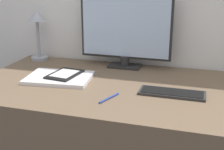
{
  "coord_description": "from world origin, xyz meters",
  "views": [
    {
      "loc": [
        0.36,
        -1.27,
        1.26
      ],
      "look_at": [
        -0.05,
        0.12,
        0.77
      ],
      "focal_mm": 50.0,
      "sensor_mm": 36.0,
      "label": 1
    }
  ],
  "objects_px": {
    "monitor": "(125,29)",
    "ereader": "(65,74)",
    "desk_lamp": "(37,26)",
    "keyboard": "(172,93)",
    "pen": "(109,98)",
    "laptop": "(59,78)"
  },
  "relations": [
    {
      "from": "monitor",
      "to": "laptop",
      "type": "distance_m",
      "value": 0.48
    },
    {
      "from": "monitor",
      "to": "ereader",
      "type": "height_order",
      "value": "monitor"
    },
    {
      "from": "keyboard",
      "to": "ereader",
      "type": "height_order",
      "value": "ereader"
    },
    {
      "from": "ereader",
      "to": "desk_lamp",
      "type": "xyz_separation_m",
      "value": [
        -0.32,
        0.3,
        0.19
      ]
    },
    {
      "from": "monitor",
      "to": "desk_lamp",
      "type": "relative_size",
      "value": 1.71
    },
    {
      "from": "keyboard",
      "to": "desk_lamp",
      "type": "relative_size",
      "value": 0.96
    },
    {
      "from": "keyboard",
      "to": "ereader",
      "type": "distance_m",
      "value": 0.58
    },
    {
      "from": "ereader",
      "to": "pen",
      "type": "bearing_deg",
      "value": -32.84
    },
    {
      "from": "laptop",
      "to": "keyboard",
      "type": "bearing_deg",
      "value": -3.82
    },
    {
      "from": "keyboard",
      "to": "pen",
      "type": "relative_size",
      "value": 2.29
    },
    {
      "from": "pen",
      "to": "monitor",
      "type": "bearing_deg",
      "value": 96.43
    },
    {
      "from": "monitor",
      "to": "laptop",
      "type": "height_order",
      "value": "monitor"
    },
    {
      "from": "monitor",
      "to": "pen",
      "type": "distance_m",
      "value": 0.55
    },
    {
      "from": "ereader",
      "to": "keyboard",
      "type": "bearing_deg",
      "value": -6.26
    },
    {
      "from": "laptop",
      "to": "desk_lamp",
      "type": "height_order",
      "value": "desk_lamp"
    },
    {
      "from": "monitor",
      "to": "ereader",
      "type": "xyz_separation_m",
      "value": [
        -0.25,
        -0.3,
        -0.2
      ]
    },
    {
      "from": "monitor",
      "to": "ereader",
      "type": "distance_m",
      "value": 0.44
    },
    {
      "from": "keyboard",
      "to": "monitor",
      "type": "bearing_deg",
      "value": 131.32
    },
    {
      "from": "monitor",
      "to": "keyboard",
      "type": "xyz_separation_m",
      "value": [
        0.32,
        -0.36,
        -0.22
      ]
    },
    {
      "from": "ereader",
      "to": "desk_lamp",
      "type": "relative_size",
      "value": 0.67
    },
    {
      "from": "monitor",
      "to": "keyboard",
      "type": "height_order",
      "value": "monitor"
    },
    {
      "from": "desk_lamp",
      "to": "pen",
      "type": "distance_m",
      "value": 0.83
    }
  ]
}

